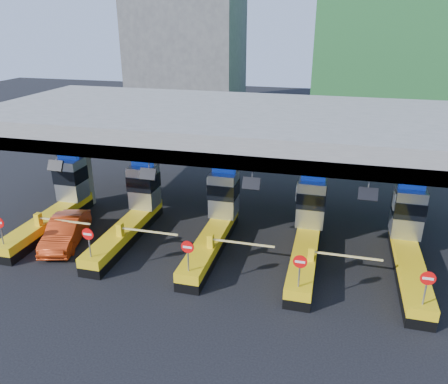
# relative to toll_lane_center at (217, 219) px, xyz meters

# --- Properties ---
(ground) EXTENTS (120.00, 120.00, 0.00)m
(ground) POSITION_rel_toll_lane_center_xyz_m (-0.00, -0.28, -1.40)
(ground) COLOR black
(ground) RESTS_ON ground
(toll_canopy) EXTENTS (28.00, 12.09, 7.00)m
(toll_canopy) POSITION_rel_toll_lane_center_xyz_m (-0.00, 2.59, 4.74)
(toll_canopy) COLOR slate
(toll_canopy) RESTS_ON ground
(toll_lane_far_left) EXTENTS (4.43, 8.00, 4.16)m
(toll_lane_far_left) POSITION_rel_toll_lane_center_xyz_m (-10.00, 0.00, 0.00)
(toll_lane_far_left) COLOR black
(toll_lane_far_left) RESTS_ON ground
(toll_lane_left) EXTENTS (4.43, 8.00, 4.16)m
(toll_lane_left) POSITION_rel_toll_lane_center_xyz_m (-5.00, 0.00, 0.00)
(toll_lane_left) COLOR black
(toll_lane_left) RESTS_ON ground
(toll_lane_center) EXTENTS (4.43, 8.00, 4.16)m
(toll_lane_center) POSITION_rel_toll_lane_center_xyz_m (0.00, 0.00, 0.00)
(toll_lane_center) COLOR black
(toll_lane_center) RESTS_ON ground
(toll_lane_right) EXTENTS (4.43, 8.00, 4.16)m
(toll_lane_right) POSITION_rel_toll_lane_center_xyz_m (5.00, 0.00, 0.00)
(toll_lane_right) COLOR black
(toll_lane_right) RESTS_ON ground
(toll_lane_far_right) EXTENTS (4.43, 8.00, 4.16)m
(toll_lane_far_right) POSITION_rel_toll_lane_center_xyz_m (10.00, 0.00, 0.00)
(toll_lane_far_right) COLOR black
(toll_lane_far_right) RESTS_ON ground
(bg_building_concrete) EXTENTS (14.00, 10.00, 18.00)m
(bg_building_concrete) POSITION_rel_toll_lane_center_xyz_m (-14.00, 35.72, 7.60)
(bg_building_concrete) COLOR #4C4C49
(bg_building_concrete) RESTS_ON ground
(red_car) EXTENTS (2.74, 4.86, 1.52)m
(red_car) POSITION_rel_toll_lane_center_xyz_m (-8.08, -2.39, -0.64)
(red_car) COLOR #B1300D
(red_car) RESTS_ON ground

